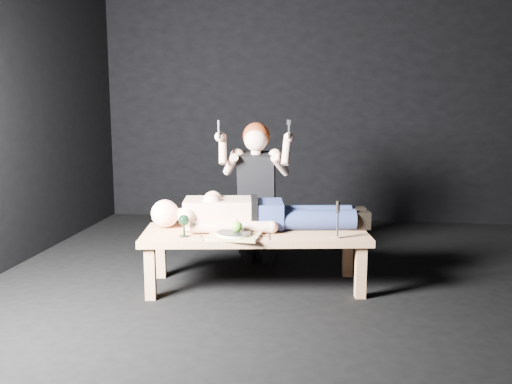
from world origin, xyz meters
TOP-DOWN VIEW (x-y plane):
  - ground at (0.00, 0.00)m, footprint 5.00×5.00m
  - back_wall at (0.00, 2.50)m, footprint 5.00×0.00m
  - table at (-0.32, -0.09)m, footprint 1.80×0.90m
  - lying_man at (-0.28, 0.05)m, footprint 1.92×0.84m
  - kneeling_woman at (-0.38, 0.53)m, footprint 0.72×0.80m
  - serving_tray at (-0.44, -0.32)m, footprint 0.39×0.29m
  - plate at (-0.44, -0.32)m, footprint 0.26×0.26m
  - apple at (-0.42, -0.31)m, footprint 0.08×0.08m
  - goblet at (-0.82, -0.33)m, footprint 0.09×0.09m
  - fork_flat at (-0.69, -0.36)m, footprint 0.08×0.18m
  - knife_flat at (-0.19, -0.27)m, footprint 0.04×0.18m
  - spoon_flat at (-0.27, -0.22)m, footprint 0.15×0.13m
  - carving_knife at (0.31, -0.23)m, footprint 0.04×0.04m

SIDE VIEW (x-z plane):
  - ground at x=0.00m, z-range 0.00..0.00m
  - table at x=-0.32m, z-range 0.00..0.45m
  - fork_flat at x=-0.69m, z-range 0.45..0.46m
  - knife_flat at x=-0.19m, z-range 0.45..0.46m
  - spoon_flat at x=-0.27m, z-range 0.45..0.46m
  - serving_tray at x=-0.44m, z-range 0.45..0.47m
  - plate at x=-0.44m, z-range 0.47..0.49m
  - apple at x=-0.42m, z-range 0.49..0.57m
  - goblet at x=-0.82m, z-range 0.45..0.62m
  - carving_knife at x=0.31m, z-range 0.45..0.73m
  - lying_man at x=-0.28m, z-range 0.45..0.73m
  - kneeling_woman at x=-0.38m, z-range 0.00..1.31m
  - back_wall at x=0.00m, z-range -1.00..4.00m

